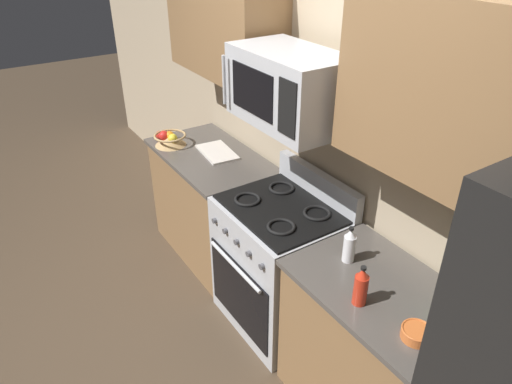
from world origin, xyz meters
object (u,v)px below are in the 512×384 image
at_px(apple_loose, 160,135).
at_px(prep_bowl, 417,333).
at_px(cutting_board, 217,152).
at_px(fruit_basket, 170,139).
at_px(bottle_hot_sauce, 361,287).
at_px(microwave, 290,88).
at_px(range_oven, 280,264).
at_px(bottle_vinegar, 349,246).
at_px(utensil_crock, 458,305).

height_order(apple_loose, prep_bowl, apple_loose).
xyz_separation_m(apple_loose, cutting_board, (0.48, 0.26, -0.03)).
relative_size(fruit_basket, prep_bowl, 1.86).
bearing_deg(fruit_basket, cutting_board, 35.39).
bearing_deg(fruit_basket, bottle_hot_sauce, 0.17).
bearing_deg(apple_loose, microwave, 9.30).
xyz_separation_m(microwave, cutting_board, (-0.92, 0.03, -0.76)).
xyz_separation_m(fruit_basket, prep_bowl, (2.41, 0.06, -0.02)).
distance_m(range_oven, bottle_vinegar, 0.80).
bearing_deg(utensil_crock, microwave, -175.68).
relative_size(utensil_crock, apple_loose, 4.59).
height_order(fruit_basket, bottle_vinegar, bottle_vinegar).
bearing_deg(microwave, cutting_board, 178.17).
relative_size(range_oven, utensil_crock, 3.27).
relative_size(range_oven, fruit_basket, 4.30).
distance_m(microwave, utensil_crock, 1.36).
distance_m(apple_loose, cutting_board, 0.55).
bearing_deg(range_oven, prep_bowl, -5.91).
distance_m(range_oven, prep_bowl, 1.25).
height_order(range_oven, prep_bowl, range_oven).
bearing_deg(microwave, fruit_basket, -170.57).
xyz_separation_m(apple_loose, bottle_vinegar, (2.00, 0.20, 0.06)).
bearing_deg(bottle_vinegar, apple_loose, -174.26).
bearing_deg(bottle_hot_sauce, prep_bowl, 10.80).
height_order(bottle_hot_sauce, bottle_vinegar, bottle_hot_sauce).
bearing_deg(utensil_crock, prep_bowl, -94.57).
height_order(apple_loose, bottle_hot_sauce, bottle_hot_sauce).
bearing_deg(fruit_basket, prep_bowl, 1.47).
xyz_separation_m(fruit_basket, bottle_hot_sauce, (2.12, 0.01, 0.05)).
bearing_deg(prep_bowl, microwave, 172.73).
xyz_separation_m(range_oven, microwave, (-0.00, 0.03, 1.21)).
height_order(utensil_crock, prep_bowl, utensil_crock).
distance_m(microwave, fruit_basket, 1.46).
height_order(range_oven, fruit_basket, range_oven).
relative_size(utensil_crock, fruit_basket, 1.31).
height_order(cutting_board, bottle_hot_sauce, bottle_hot_sauce).
relative_size(range_oven, microwave, 1.56).
relative_size(range_oven, bottle_vinegar, 5.20).
bearing_deg(apple_loose, utensil_crock, 7.05).
height_order(apple_loose, bottle_vinegar, bottle_vinegar).
bearing_deg(utensil_crock, apple_loose, -172.95).
bearing_deg(cutting_board, utensil_crock, 1.62).
height_order(range_oven, cutting_board, range_oven).
relative_size(microwave, bottle_hot_sauce, 3.25).
distance_m(bottle_hot_sauce, prep_bowl, 0.31).
height_order(microwave, apple_loose, microwave).
bearing_deg(apple_loose, bottle_hot_sauce, 0.69).
bearing_deg(range_oven, bottle_vinegar, -0.08).
bearing_deg(utensil_crock, fruit_basket, -173.02).
xyz_separation_m(utensil_crock, cutting_board, (-2.09, -0.06, -0.07)).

